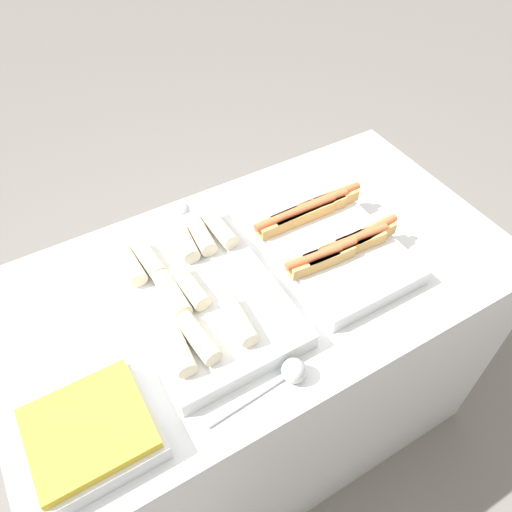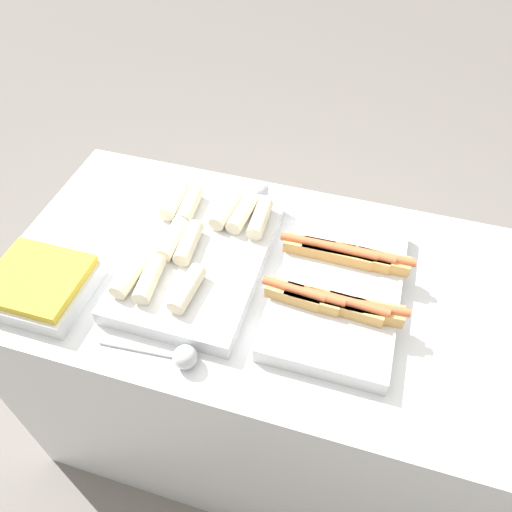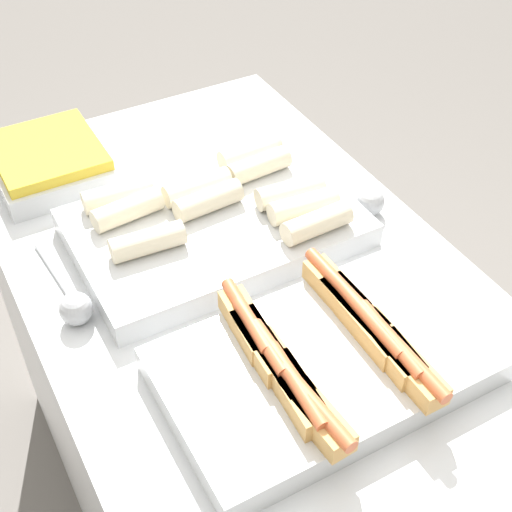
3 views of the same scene
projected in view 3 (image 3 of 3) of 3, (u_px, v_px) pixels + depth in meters
The scene contains 6 objects.
counter at pixel (258, 435), 1.59m from camera, with size 1.43×0.78×0.91m.
tray_hotdogs at pixel (325, 359), 1.12m from camera, with size 0.36×0.51×0.10m.
tray_wraps at pixel (217, 220), 1.38m from camera, with size 0.35×0.54×0.10m.
tray_side_front at pixel (49, 161), 1.53m from camera, with size 0.26×0.23×0.07m.
serving_spoon_near at pixel (74, 306), 1.22m from camera, with size 0.25×0.06×0.06m.
serving_spoon_far at pixel (367, 200), 1.44m from camera, with size 0.26×0.06×0.06m.
Camera 3 is at (0.79, -0.44, 1.82)m, focal length 50.00 mm.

